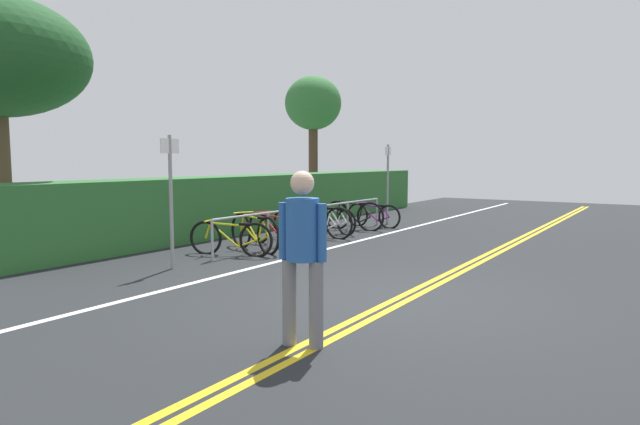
{
  "coord_description": "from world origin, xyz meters",
  "views": [
    {
      "loc": [
        -6.34,
        -2.9,
        1.8
      ],
      "look_at": [
        2.73,
        3.07,
        0.75
      ],
      "focal_mm": 30.44,
      "sensor_mm": 36.0,
      "label": 1
    }
  ],
  "objects_px": {
    "bicycle_5": "(333,220)",
    "bicycle_6": "(353,216)",
    "bicycle_7": "(373,215)",
    "pedestrian": "(302,246)",
    "bicycle_0": "(231,238)",
    "tree_mid": "(313,106)",
    "bike_rack": "(312,214)",
    "bicycle_4": "(321,221)",
    "bicycle_1": "(254,233)",
    "sign_post_near": "(171,189)",
    "bicycle_3": "(299,225)",
    "sign_post_far": "(388,176)",
    "bicycle_2": "(275,229)"
  },
  "relations": [
    {
      "from": "bicycle_0",
      "to": "bicycle_4",
      "type": "height_order",
      "value": "bicycle_4"
    },
    {
      "from": "bike_rack",
      "to": "bicycle_2",
      "type": "xyz_separation_m",
      "value": [
        -1.19,
        0.13,
        -0.24
      ]
    },
    {
      "from": "bicycle_0",
      "to": "bicycle_3",
      "type": "relative_size",
      "value": 0.93
    },
    {
      "from": "bicycle_1",
      "to": "sign_post_far",
      "type": "xyz_separation_m",
      "value": [
        5.55,
        -0.19,
        0.98
      ]
    },
    {
      "from": "bicycle_4",
      "to": "sign_post_far",
      "type": "relative_size",
      "value": 0.81
    },
    {
      "from": "bicycle_0",
      "to": "bicycle_1",
      "type": "xyz_separation_m",
      "value": [
        0.66,
        -0.02,
        0.04
      ]
    },
    {
      "from": "bicycle_0",
      "to": "bicycle_1",
      "type": "height_order",
      "value": "bicycle_1"
    },
    {
      "from": "bicycle_6",
      "to": "pedestrian",
      "type": "relative_size",
      "value": 1.02
    },
    {
      "from": "bike_rack",
      "to": "pedestrian",
      "type": "relative_size",
      "value": 3.79
    },
    {
      "from": "bicycle_3",
      "to": "bicycle_7",
      "type": "xyz_separation_m",
      "value": [
        3.13,
        -0.22,
        -0.03
      ]
    },
    {
      "from": "bicycle_3",
      "to": "tree_mid",
      "type": "bearing_deg",
      "value": 31.84
    },
    {
      "from": "bicycle_6",
      "to": "tree_mid",
      "type": "distance_m",
      "value": 7.19
    },
    {
      "from": "bicycle_6",
      "to": "bicycle_7",
      "type": "relative_size",
      "value": 1.06
    },
    {
      "from": "pedestrian",
      "to": "sign_post_near",
      "type": "xyz_separation_m",
      "value": [
        1.9,
        3.99,
        0.35
      ]
    },
    {
      "from": "bicycle_7",
      "to": "bicycle_4",
      "type": "bearing_deg",
      "value": 176.76
    },
    {
      "from": "pedestrian",
      "to": "sign_post_near",
      "type": "distance_m",
      "value": 4.43
    },
    {
      "from": "bicycle_5",
      "to": "bicycle_2",
      "type": "bearing_deg",
      "value": -179.99
    },
    {
      "from": "sign_post_near",
      "to": "sign_post_far",
      "type": "bearing_deg",
      "value": -1.2
    },
    {
      "from": "bicycle_7",
      "to": "tree_mid",
      "type": "distance_m",
      "value": 6.86
    },
    {
      "from": "bicycle_0",
      "to": "sign_post_near",
      "type": "bearing_deg",
      "value": -177.78
    },
    {
      "from": "pedestrian",
      "to": "tree_mid",
      "type": "xyz_separation_m",
      "value": [
        12.54,
        8.35,
        2.81
      ]
    },
    {
      "from": "bike_rack",
      "to": "pedestrian",
      "type": "height_order",
      "value": "pedestrian"
    },
    {
      "from": "pedestrian",
      "to": "bicycle_4",
      "type": "bearing_deg",
      "value": 31.98
    },
    {
      "from": "bicycle_0",
      "to": "bicycle_2",
      "type": "distance_m",
      "value": 1.44
    },
    {
      "from": "pedestrian",
      "to": "sign_post_far",
      "type": "bearing_deg",
      "value": 21.78
    },
    {
      "from": "pedestrian",
      "to": "sign_post_far",
      "type": "distance_m",
      "value": 10.33
    },
    {
      "from": "bicycle_1",
      "to": "bicycle_5",
      "type": "distance_m",
      "value": 3.09
    },
    {
      "from": "bicycle_0",
      "to": "tree_mid",
      "type": "bearing_deg",
      "value": 25.17
    },
    {
      "from": "bicycle_2",
      "to": "bicycle_4",
      "type": "distance_m",
      "value": 1.54
    },
    {
      "from": "bike_rack",
      "to": "bicycle_4",
      "type": "bearing_deg",
      "value": -1.29
    },
    {
      "from": "bike_rack",
      "to": "bicycle_4",
      "type": "relative_size",
      "value": 3.55
    },
    {
      "from": "bike_rack",
      "to": "bicycle_1",
      "type": "xyz_separation_m",
      "value": [
        -1.98,
        0.05,
        -0.21
      ]
    },
    {
      "from": "sign_post_near",
      "to": "tree_mid",
      "type": "distance_m",
      "value": 11.76
    },
    {
      "from": "sign_post_far",
      "to": "tree_mid",
      "type": "height_order",
      "value": "tree_mid"
    },
    {
      "from": "bicycle_0",
      "to": "sign_post_far",
      "type": "bearing_deg",
      "value": -2.02
    },
    {
      "from": "bicycle_3",
      "to": "bicycle_5",
      "type": "xyz_separation_m",
      "value": [
        1.52,
        0.05,
        -0.03
      ]
    },
    {
      "from": "bicycle_4",
      "to": "sign_post_near",
      "type": "relative_size",
      "value": 0.82
    },
    {
      "from": "bicycle_6",
      "to": "pedestrian",
      "type": "xyz_separation_m",
      "value": [
        -7.95,
        -4.0,
        0.61
      ]
    },
    {
      "from": "tree_mid",
      "to": "bicycle_5",
      "type": "bearing_deg",
      "value": -141.84
    },
    {
      "from": "bicycle_5",
      "to": "bicycle_6",
      "type": "height_order",
      "value": "bicycle_6"
    },
    {
      "from": "bicycle_4",
      "to": "sign_post_far",
      "type": "xyz_separation_m",
      "value": [
        3.24,
        -0.13,
        0.98
      ]
    },
    {
      "from": "bicycle_1",
      "to": "tree_mid",
      "type": "xyz_separation_m",
      "value": [
        8.5,
        4.33,
        3.43
      ]
    },
    {
      "from": "bicycle_3",
      "to": "sign_post_far",
      "type": "bearing_deg",
      "value": -3.17
    },
    {
      "from": "pedestrian",
      "to": "tree_mid",
      "type": "bearing_deg",
      "value": 33.68
    },
    {
      "from": "bicycle_7",
      "to": "pedestrian",
      "type": "height_order",
      "value": "pedestrian"
    },
    {
      "from": "bicycle_7",
      "to": "pedestrian",
      "type": "xyz_separation_m",
      "value": [
        -8.73,
        -3.83,
        0.67
      ]
    },
    {
      "from": "sign_post_far",
      "to": "bicycle_7",
      "type": "bearing_deg",
      "value": -179.92
    },
    {
      "from": "bicycle_1",
      "to": "bicycle_3",
      "type": "distance_m",
      "value": 1.57
    },
    {
      "from": "bicycle_0",
      "to": "bicycle_4",
      "type": "bearing_deg",
      "value": -1.64
    },
    {
      "from": "bicycle_7",
      "to": "pedestrian",
      "type": "distance_m",
      "value": 9.56
    }
  ]
}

